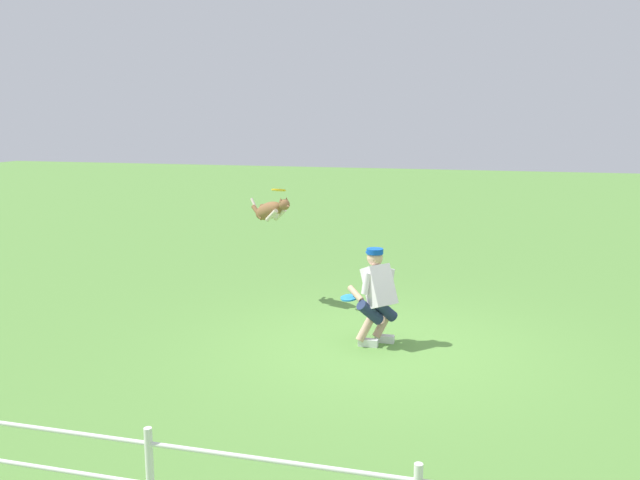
{
  "coord_description": "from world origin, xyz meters",
  "views": [
    {
      "loc": [
        -1.39,
        8.38,
        3.02
      ],
      "look_at": [
        1.08,
        -0.84,
        1.24
      ],
      "focal_mm": 37.71,
      "sensor_mm": 36.0,
      "label": 1
    }
  ],
  "objects_px": {
    "person": "(377,294)",
    "frisbee_flying": "(279,190)",
    "dog": "(270,211)",
    "frisbee_held": "(349,298)"
  },
  "relations": [
    {
      "from": "dog",
      "to": "frisbee_held",
      "type": "height_order",
      "value": "dog"
    },
    {
      "from": "person",
      "to": "dog",
      "type": "distance_m",
      "value": 2.66
    },
    {
      "from": "person",
      "to": "dog",
      "type": "relative_size",
      "value": 1.42
    },
    {
      "from": "person",
      "to": "frisbee_flying",
      "type": "bearing_deg",
      "value": 4.03
    },
    {
      "from": "frisbee_flying",
      "to": "frisbee_held",
      "type": "relative_size",
      "value": 0.99
    },
    {
      "from": "person",
      "to": "frisbee_flying",
      "type": "distance_m",
      "value": 2.57
    },
    {
      "from": "frisbee_flying",
      "to": "person",
      "type": "bearing_deg",
      "value": 142.78
    },
    {
      "from": "dog",
      "to": "frisbee_flying",
      "type": "xyz_separation_m",
      "value": [
        -0.19,
        0.16,
        0.35
      ]
    },
    {
      "from": "frisbee_flying",
      "to": "dog",
      "type": "bearing_deg",
      "value": -39.34
    },
    {
      "from": "frisbee_held",
      "to": "frisbee_flying",
      "type": "bearing_deg",
      "value": -43.56
    }
  ]
}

